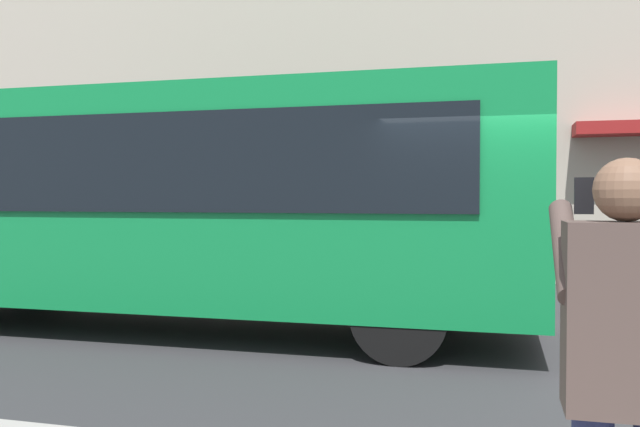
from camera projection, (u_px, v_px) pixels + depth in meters
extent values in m
plane|color=#2B2B2D|center=(506.00, 356.00, 7.13)|extent=(60.00, 60.00, 0.00)
cube|color=#0F7238|center=(182.00, 198.00, 8.58)|extent=(9.00, 2.50, 2.60)
cube|color=black|center=(130.00, 163.00, 7.35)|extent=(7.60, 0.06, 1.10)
cylinder|color=black|center=(42.00, 274.00, 10.45)|extent=(1.00, 0.28, 1.00)
cylinder|color=black|center=(423.00, 287.00, 8.89)|extent=(1.00, 0.28, 1.00)
cylinder|color=black|center=(399.00, 315.00, 6.77)|extent=(1.00, 0.28, 1.00)
cube|color=#473833|center=(625.00, 318.00, 2.26)|extent=(0.40, 0.24, 0.66)
sphere|color=brown|center=(627.00, 190.00, 2.25)|extent=(0.22, 0.22, 0.22)
cylinder|color=#473833|center=(565.00, 249.00, 2.46)|extent=(0.09, 0.48, 0.37)
cube|color=black|center=(584.00, 196.00, 2.57)|extent=(0.07, 0.01, 0.14)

